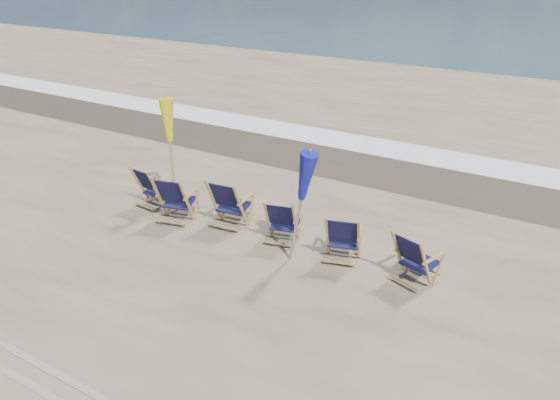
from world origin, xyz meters
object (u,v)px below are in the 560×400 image
(beach_chair_3, at_px, (295,225))
(umbrella_yellow, at_px, (169,127))
(beach_chair_5, at_px, (425,266))
(beach_chair_2, at_px, (240,207))
(umbrella_blue, at_px, (299,179))
(beach_chair_0, at_px, (157,191))
(beach_chair_1, at_px, (186,202))
(beach_chair_4, at_px, (358,241))

(beach_chair_3, height_order, umbrella_yellow, umbrella_yellow)
(beach_chair_3, height_order, beach_chair_5, beach_chair_5)
(beach_chair_2, bearing_deg, umbrella_blue, 157.41)
(beach_chair_0, bearing_deg, beach_chair_5, -174.73)
(beach_chair_0, relative_size, umbrella_yellow, 0.41)
(beach_chair_3, relative_size, umbrella_blue, 0.44)
(beach_chair_0, bearing_deg, beach_chair_2, -169.75)
(beach_chair_1, bearing_deg, beach_chair_4, 171.54)
(beach_chair_4, distance_m, beach_chair_5, 1.23)
(beach_chair_0, distance_m, beach_chair_1, 0.95)
(beach_chair_5, distance_m, umbrella_blue, 2.41)
(beach_chair_1, height_order, umbrella_blue, umbrella_blue)
(umbrella_blue, bearing_deg, beach_chair_0, 174.97)
(beach_chair_2, relative_size, beach_chair_3, 1.14)
(beach_chair_3, height_order, beach_chair_4, beach_chair_4)
(beach_chair_1, xyz_separation_m, beach_chair_3, (2.23, 0.34, -0.06))
(beach_chair_4, bearing_deg, umbrella_blue, 10.43)
(beach_chair_2, height_order, beach_chair_3, beach_chair_2)
(beach_chair_3, relative_size, beach_chair_4, 0.97)
(beach_chair_0, xyz_separation_m, beach_chair_5, (5.61, -0.05, 0.00))
(beach_chair_0, distance_m, beach_chair_3, 3.17)
(beach_chair_2, height_order, umbrella_yellow, umbrella_yellow)
(beach_chair_1, bearing_deg, umbrella_blue, 163.21)
(beach_chair_3, bearing_deg, beach_chair_0, -10.68)
(beach_chair_4, height_order, umbrella_blue, umbrella_blue)
(beach_chair_3, distance_m, beach_chair_4, 1.24)
(beach_chair_4, xyz_separation_m, beach_chair_5, (1.21, -0.20, 0.00))
(beach_chair_3, xyz_separation_m, beach_chair_4, (1.24, -0.02, 0.02))
(beach_chair_2, relative_size, umbrella_yellow, 0.46)
(umbrella_blue, bearing_deg, beach_chair_1, 177.07)
(beach_chair_4, xyz_separation_m, umbrella_yellow, (-4.16, 0.12, 1.31))
(beach_chair_3, bearing_deg, beach_chair_5, 161.11)
(beach_chair_5, height_order, umbrella_blue, umbrella_blue)
(beach_chair_2, height_order, beach_chair_4, beach_chair_2)
(beach_chair_3, xyz_separation_m, umbrella_yellow, (-2.92, 0.11, 1.33))
(beach_chair_2, distance_m, beach_chair_4, 2.43)
(beach_chair_1, bearing_deg, beach_chair_0, -24.54)
(beach_chair_4, relative_size, beach_chair_5, 1.00)
(beach_chair_1, distance_m, beach_chair_5, 4.68)
(beach_chair_5, bearing_deg, beach_chair_1, 20.31)
(umbrella_blue, bearing_deg, beach_chair_2, 163.13)
(beach_chair_0, relative_size, beach_chair_4, 0.99)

